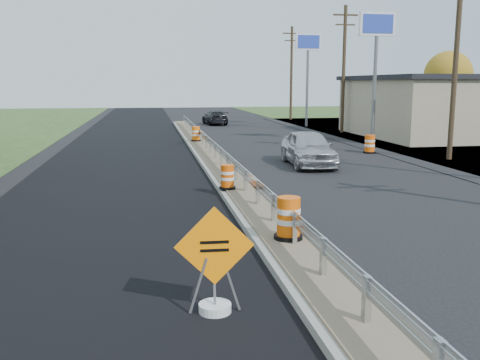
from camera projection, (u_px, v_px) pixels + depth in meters
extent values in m
plane|color=black|center=(258.00, 211.00, 15.75)|extent=(140.00, 140.00, 0.00)
cube|color=black|center=(121.00, 165.00, 24.71)|extent=(7.20, 120.00, 0.01)
cube|color=gray|center=(221.00, 167.00, 23.49)|extent=(1.60, 55.00, 0.18)
cube|color=brown|center=(221.00, 164.00, 23.47)|extent=(1.25, 55.00, 0.05)
cube|color=silver|center=(367.00, 299.00, 7.89)|extent=(0.10, 0.15, 0.70)
cube|color=silver|center=(323.00, 256.00, 9.83)|extent=(0.10, 0.15, 0.70)
cube|color=silver|center=(294.00, 228.00, 11.77)|extent=(0.10, 0.15, 0.70)
cube|color=silver|center=(273.00, 207.00, 13.71)|extent=(0.10, 0.15, 0.70)
cube|color=silver|center=(258.00, 192.00, 15.65)|extent=(0.10, 0.15, 0.70)
cube|color=silver|center=(246.00, 180.00, 17.59)|extent=(0.10, 0.15, 0.70)
cube|color=silver|center=(236.00, 170.00, 19.53)|extent=(0.10, 0.15, 0.70)
cube|color=silver|center=(228.00, 163.00, 21.47)|extent=(0.10, 0.15, 0.70)
cube|color=silver|center=(221.00, 156.00, 23.41)|extent=(0.10, 0.15, 0.70)
cube|color=silver|center=(215.00, 150.00, 25.34)|extent=(0.10, 0.15, 0.70)
cube|color=silver|center=(210.00, 146.00, 27.28)|extent=(0.10, 0.15, 0.70)
cube|color=silver|center=(206.00, 142.00, 29.22)|extent=(0.10, 0.15, 0.70)
cube|color=silver|center=(203.00, 138.00, 31.16)|extent=(0.10, 0.15, 0.70)
cube|color=silver|center=(199.00, 135.00, 33.10)|extent=(0.10, 0.15, 0.70)
cube|color=silver|center=(196.00, 132.00, 35.04)|extent=(0.10, 0.15, 0.70)
cube|color=silver|center=(194.00, 129.00, 36.98)|extent=(0.10, 0.15, 0.70)
cube|color=silver|center=(192.00, 127.00, 38.92)|extent=(0.10, 0.15, 0.70)
cube|color=silver|center=(189.00, 125.00, 40.86)|extent=(0.10, 0.15, 0.70)
cube|color=silver|center=(187.00, 123.00, 42.80)|extent=(0.10, 0.15, 0.70)
cube|color=silver|center=(186.00, 121.00, 44.74)|extent=(0.10, 0.15, 0.70)
cube|color=silver|center=(184.00, 120.00, 46.68)|extent=(0.10, 0.15, 0.70)
cube|color=silver|center=(218.00, 149.00, 24.34)|extent=(0.04, 46.00, 0.34)
cube|color=silver|center=(218.00, 151.00, 24.35)|extent=(0.06, 46.00, 0.03)
cube|color=silver|center=(218.00, 147.00, 24.33)|extent=(0.06, 46.00, 0.03)
cube|color=black|center=(370.00, 115.00, 36.87)|extent=(0.08, 7.20, 2.20)
cylinder|color=slate|center=(374.00, 89.00, 32.41)|extent=(0.22, 0.22, 6.80)
cube|color=white|center=(377.00, 24.00, 31.73)|extent=(2.20, 0.25, 1.40)
cube|color=#263FB2|center=(377.00, 24.00, 31.73)|extent=(1.90, 0.30, 1.10)
cylinder|color=slate|center=(307.00, 87.00, 45.99)|extent=(0.22, 0.22, 6.80)
cube|color=white|center=(308.00, 42.00, 45.31)|extent=(2.20, 0.25, 1.40)
cube|color=#263FB2|center=(308.00, 42.00, 45.31)|extent=(1.90, 0.30, 1.10)
cylinder|color=#473523|center=(456.00, 63.00, 25.56)|extent=(0.26, 0.26, 9.40)
cylinder|color=#473523|center=(344.00, 70.00, 40.10)|extent=(0.26, 0.26, 9.40)
cube|color=#473523|center=(346.00, 15.00, 39.39)|extent=(1.90, 0.12, 0.12)
cube|color=#473523|center=(345.00, 25.00, 39.52)|extent=(1.50, 0.10, 0.10)
cylinder|color=#473523|center=(291.00, 74.00, 54.65)|extent=(0.26, 0.26, 9.40)
cube|color=#473523|center=(292.00, 33.00, 53.94)|extent=(1.90, 0.12, 0.12)
cube|color=#473523|center=(292.00, 41.00, 54.06)|extent=(1.50, 0.10, 0.10)
cylinder|color=#473523|center=(446.00, 106.00, 52.78)|extent=(0.36, 0.36, 3.08)
sphere|color=olive|center=(448.00, 75.00, 52.24)|extent=(4.62, 4.62, 4.62)
cylinder|color=white|center=(215.00, 308.00, 8.77)|extent=(0.54, 0.54, 0.15)
cube|color=slate|center=(198.00, 286.00, 8.65)|extent=(0.32, 0.05, 0.93)
cube|color=slate|center=(231.00, 284.00, 8.74)|extent=(0.32, 0.05, 0.93)
cube|color=slate|center=(214.00, 284.00, 8.74)|extent=(0.05, 0.24, 0.95)
cube|color=orange|center=(214.00, 246.00, 8.58)|extent=(1.30, 0.08, 1.30)
cube|color=black|center=(215.00, 242.00, 8.55)|extent=(0.46, 0.03, 0.05)
cube|color=black|center=(215.00, 250.00, 8.57)|extent=(0.46, 0.03, 0.05)
cylinder|color=black|center=(288.00, 237.00, 12.15)|extent=(0.66, 0.66, 0.09)
cylinder|color=#F55E0A|center=(289.00, 217.00, 12.07)|extent=(0.53, 0.53, 0.92)
cylinder|color=white|center=(289.00, 211.00, 12.05)|extent=(0.54, 0.54, 0.12)
cylinder|color=white|center=(288.00, 221.00, 12.09)|extent=(0.54, 0.54, 0.12)
cylinder|color=black|center=(227.00, 188.00, 17.92)|extent=(0.55, 0.55, 0.07)
cylinder|color=#E35209|center=(227.00, 176.00, 17.86)|extent=(0.44, 0.44, 0.77)
cylinder|color=white|center=(227.00, 173.00, 17.83)|extent=(0.45, 0.45, 0.10)
cylinder|color=white|center=(227.00, 178.00, 17.87)|extent=(0.45, 0.45, 0.10)
cylinder|color=black|center=(196.00, 140.00, 32.79)|extent=(0.61, 0.61, 0.08)
cylinder|color=orange|center=(196.00, 134.00, 32.72)|extent=(0.48, 0.48, 0.85)
cylinder|color=white|center=(196.00, 131.00, 32.69)|extent=(0.50, 0.50, 0.11)
cylinder|color=white|center=(196.00, 135.00, 32.73)|extent=(0.50, 0.50, 0.11)
cylinder|color=black|center=(369.00, 152.00, 28.91)|extent=(0.67, 0.67, 0.09)
cylinder|color=#F7580A|center=(370.00, 144.00, 28.82)|extent=(0.54, 0.54, 0.94)
cylinder|color=white|center=(370.00, 141.00, 28.79)|extent=(0.55, 0.55, 0.12)
cylinder|color=white|center=(370.00, 145.00, 28.84)|extent=(0.55, 0.55, 0.12)
imported|color=silver|center=(308.00, 148.00, 24.43)|extent=(2.16, 4.84, 1.62)
imported|color=black|center=(215.00, 118.00, 48.95)|extent=(2.15, 4.50, 1.27)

